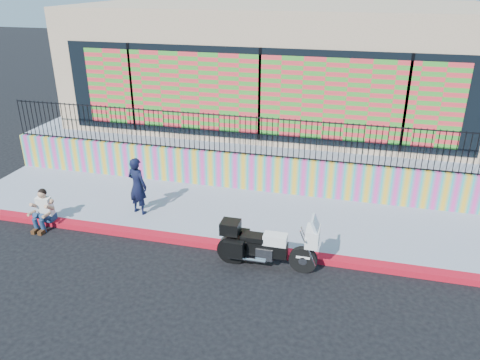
% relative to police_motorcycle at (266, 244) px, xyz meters
% --- Properties ---
extents(ground, '(90.00, 90.00, 0.00)m').
position_rel_police_motorcycle_xyz_m(ground, '(-1.19, 0.52, -0.59)').
color(ground, black).
rests_on(ground, ground).
extents(red_curb, '(16.00, 0.30, 0.15)m').
position_rel_police_motorcycle_xyz_m(red_curb, '(-1.19, 0.52, -0.52)').
color(red_curb, '#AD0C1E').
rests_on(red_curb, ground).
extents(sidewalk, '(16.00, 3.00, 0.15)m').
position_rel_police_motorcycle_xyz_m(sidewalk, '(-1.19, 2.17, -0.52)').
color(sidewalk, gray).
rests_on(sidewalk, ground).
extents(mural_wall, '(16.00, 0.20, 1.10)m').
position_rel_police_motorcycle_xyz_m(mural_wall, '(-1.19, 3.77, 0.11)').
color(mural_wall, '#E13B9E').
rests_on(mural_wall, sidewalk).
extents(metal_fence, '(15.80, 0.04, 1.20)m').
position_rel_police_motorcycle_xyz_m(metal_fence, '(-1.19, 3.77, 1.26)').
color(metal_fence, black).
rests_on(metal_fence, mural_wall).
extents(elevated_platform, '(16.00, 10.00, 1.25)m').
position_rel_police_motorcycle_xyz_m(elevated_platform, '(-1.19, 8.87, 0.03)').
color(elevated_platform, gray).
rests_on(elevated_platform, ground).
extents(storefront_building, '(14.00, 8.06, 4.00)m').
position_rel_police_motorcycle_xyz_m(storefront_building, '(-1.19, 8.65, 2.66)').
color(storefront_building, tan).
rests_on(storefront_building, elevated_platform).
extents(police_motorcycle, '(2.27, 0.75, 1.41)m').
position_rel_police_motorcycle_xyz_m(police_motorcycle, '(0.00, 0.00, 0.00)').
color(police_motorcycle, black).
rests_on(police_motorcycle, ground).
extents(police_officer, '(0.67, 0.53, 1.60)m').
position_rel_police_motorcycle_xyz_m(police_officer, '(-3.84, 1.48, 0.36)').
color(police_officer, black).
rests_on(police_officer, sidewalk).
extents(seated_man, '(0.54, 0.71, 1.06)m').
position_rel_police_motorcycle_xyz_m(seated_man, '(-6.02, 0.28, -0.14)').
color(seated_man, navy).
rests_on(seated_man, ground).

